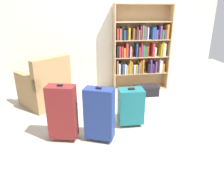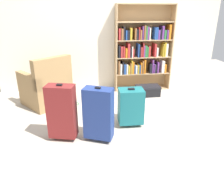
{
  "view_description": "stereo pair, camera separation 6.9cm",
  "coord_description": "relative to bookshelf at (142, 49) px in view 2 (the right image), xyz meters",
  "views": [
    {
      "loc": [
        -0.62,
        -2.7,
        1.62
      ],
      "look_at": [
        -0.17,
        0.1,
        0.55
      ],
      "focal_mm": 33.76,
      "sensor_mm": 36.0,
      "label": 1
    },
    {
      "loc": [
        -0.55,
        -2.71,
        1.62
      ],
      "look_at": [
        -0.17,
        0.1,
        0.55
      ],
      "focal_mm": 33.76,
      "sensor_mm": 36.0,
      "label": 2
    }
  ],
  "objects": [
    {
      "name": "mug",
      "position": [
        -1.41,
        -0.77,
        -0.81
      ],
      "size": [
        0.12,
        0.08,
        0.1
      ],
      "color": "#1E7F4C",
      "rests_on": "ground"
    },
    {
      "name": "suitcase_dark_red",
      "position": [
        -1.52,
        -1.77,
        -0.46
      ],
      "size": [
        0.39,
        0.27,
        0.78
      ],
      "color": "maroon",
      "rests_on": "ground"
    },
    {
      "name": "bookshelf",
      "position": [
        0.0,
        0.0,
        0.0
      ],
      "size": [
        1.18,
        0.27,
        1.75
      ],
      "color": "tan",
      "rests_on": "ground"
    },
    {
      "name": "armchair",
      "position": [
        -1.9,
        -0.57,
        -0.55
      ],
      "size": [
        0.99,
        0.99,
        0.9
      ],
      "color": "#9E7A4C",
      "rests_on": "ground"
    },
    {
      "name": "suitcase_navy_blue",
      "position": [
        -1.06,
        -1.86,
        -0.47
      ],
      "size": [
        0.41,
        0.32,
        0.75
      ],
      "color": "navy",
      "rests_on": "ground"
    },
    {
      "name": "storage_box",
      "position": [
        0.03,
        -0.43,
        -0.75
      ],
      "size": [
        0.47,
        0.27,
        0.2
      ],
      "color": "black",
      "rests_on": "ground"
    },
    {
      "name": "back_wall",
      "position": [
        -0.65,
        0.19,
        0.44
      ],
      "size": [
        4.65,
        0.1,
        2.6
      ],
      "primitive_type": "cube",
      "color": "beige",
      "rests_on": "ground"
    },
    {
      "name": "ground_plane",
      "position": [
        -0.65,
        -1.55,
        -0.86
      ],
      "size": [
        8.13,
        8.13,
        0.0
      ],
      "primitive_type": "plane",
      "color": "#B2A899"
    },
    {
      "name": "suitcase_teal",
      "position": [
        -0.56,
        -1.52,
        -0.56
      ],
      "size": [
        0.36,
        0.26,
        0.58
      ],
      "color": "#19666B",
      "rests_on": "ground"
    }
  ]
}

